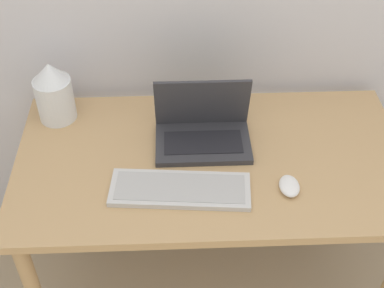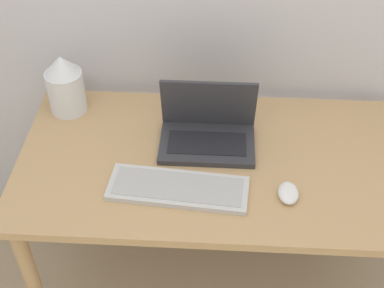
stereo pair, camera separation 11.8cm
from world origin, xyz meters
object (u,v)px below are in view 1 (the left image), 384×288
(vase, at_px, (54,92))
(laptop, at_px, (203,129))
(mouse, at_px, (289,186))
(keyboard, at_px, (180,189))

(vase, bearing_deg, laptop, -15.75)
(laptop, distance_m, mouse, 0.35)
(keyboard, distance_m, mouse, 0.33)
(vase, bearing_deg, keyboard, -41.78)
(keyboard, relative_size, mouse, 4.79)
(keyboard, bearing_deg, vase, 138.22)
(mouse, height_order, vase, vase)
(laptop, height_order, mouse, laptop)
(laptop, distance_m, vase, 0.53)
(laptop, xyz_separation_m, mouse, (0.25, -0.24, -0.03))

